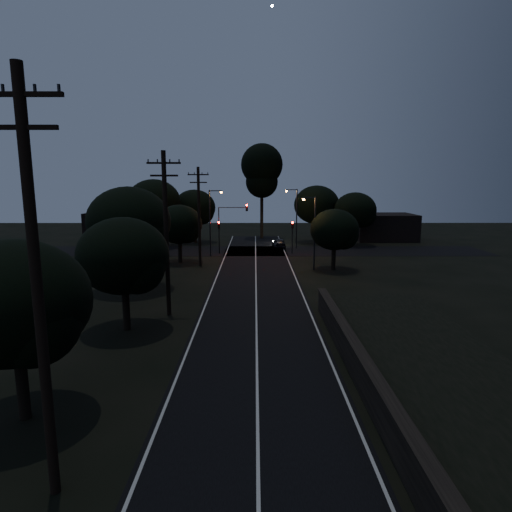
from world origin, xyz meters
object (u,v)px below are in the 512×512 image
object	(u,v)px
signal_right	(292,231)
signal_mast	(232,219)
car	(279,243)
signal_left	(219,231)
utility_pole_mid	(166,232)
streetlight_b	(295,214)
tall_pine	(262,170)
utility_pole_near	(37,286)
streetlight_a	(211,218)
streetlight_c	(313,228)
utility_pole_far	(199,215)

from	to	relation	value
signal_right	signal_mast	distance (m)	7.66
signal_right	car	world-z (taller)	signal_right
signal_mast	signal_left	bearing A→B (deg)	-179.87
utility_pole_mid	signal_right	world-z (taller)	utility_pole_mid
utility_pole_mid	streetlight_b	size ratio (longest dim) A/B	1.38
utility_pole_mid	signal_left	distance (m)	25.19
tall_pine	streetlight_b	xyz separation A→B (m)	(4.31, -11.00, -6.06)
utility_pole_near	streetlight_b	bearing A→B (deg)	76.19
streetlight_b	signal_mast	bearing A→B (deg)	-154.01
tall_pine	signal_mast	xyz separation A→B (m)	(-3.91, -15.01, -6.35)
signal_mast	streetlight_a	size ratio (longest dim) A/B	0.78
signal_mast	car	bearing A→B (deg)	36.69
signal_right	streetlight_c	world-z (taller)	streetlight_c
tall_pine	utility_pole_near	bearing A→B (deg)	-97.00
streetlight_a	streetlight_c	xyz separation A→B (m)	(11.14, -8.00, -0.29)
streetlight_c	car	size ratio (longest dim) A/B	1.91
signal_right	streetlight_c	xyz separation A→B (m)	(1.23, -9.99, 1.51)
utility_pole_far	car	distance (m)	16.29
signal_right	signal_mast	xyz separation A→B (m)	(-7.51, 0.00, 1.50)
utility_pole_near	signal_right	distance (m)	43.44
signal_mast	car	distance (m)	8.46
signal_left	signal_mast	size ratio (longest dim) A/B	0.66
signal_mast	car	world-z (taller)	signal_mast
tall_pine	utility_pole_far	bearing A→B (deg)	-106.93
streetlight_a	streetlight_c	bearing A→B (deg)	-35.69
signal_right	streetlight_c	bearing A→B (deg)	-82.98
utility_pole_far	car	world-z (taller)	utility_pole_far
signal_mast	streetlight_b	xyz separation A→B (m)	(8.22, 4.01, 0.30)
utility_pole_far	car	bearing A→B (deg)	53.75
utility_pole_far	signal_mast	bearing A→B (deg)	68.89
utility_pole_far	streetlight_b	xyz separation A→B (m)	(11.31, 12.00, -0.85)
utility_pole_far	streetlight_c	distance (m)	12.05
streetlight_a	car	xyz separation A→B (m)	(8.51, 6.55, -3.97)
streetlight_a	signal_left	bearing A→B (deg)	70.41
utility_pole_mid	car	world-z (taller)	utility_pole_mid
utility_pole_far	signal_right	distance (m)	13.53
streetlight_b	utility_pole_far	bearing A→B (deg)	-133.30
utility_pole_mid	streetlight_c	distance (m)	19.15
utility_pole_mid	streetlight_a	size ratio (longest dim) A/B	1.38
utility_pole_near	signal_left	world-z (taller)	utility_pole_near
utility_pole_mid	streetlight_c	bearing A→B (deg)	51.74
streetlight_b	signal_left	bearing A→B (deg)	-157.95
streetlight_a	streetlight_c	size ratio (longest dim) A/B	1.07
tall_pine	signal_left	size ratio (longest dim) A/B	3.62
utility_pole_near	streetlight_a	size ratio (longest dim) A/B	1.50
utility_pole_mid	signal_right	size ratio (longest dim) A/B	2.68
utility_pole_near	utility_pole_mid	bearing A→B (deg)	90.00
utility_pole_mid	signal_mast	xyz separation A→B (m)	(3.09, 24.99, -1.40)
utility_pole_near	car	xyz separation A→B (m)	(9.20, 46.55, -5.58)
signal_mast	car	size ratio (longest dim) A/B	1.60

